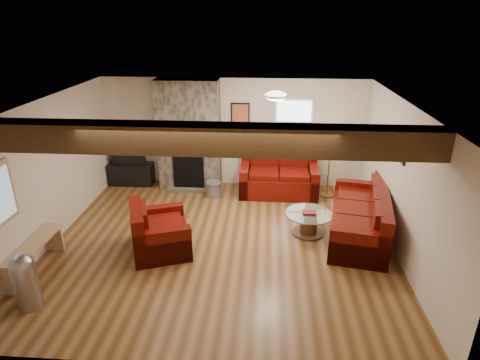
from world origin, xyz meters
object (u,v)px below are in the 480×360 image
object	(u,v)px
tv_cabinet	(132,174)
floor_lamp	(332,137)
sofa_three	(359,213)
loveseat	(279,174)
coffee_table	(308,223)
television	(129,154)
armchair_red	(160,228)

from	to	relation	value
tv_cabinet	floor_lamp	size ratio (longest dim) A/B	0.65
sofa_three	loveseat	world-z (taller)	loveseat
loveseat	coffee_table	distance (m)	1.88
sofa_three	television	world-z (taller)	television
coffee_table	tv_cabinet	distance (m)	4.54
tv_cabinet	floor_lamp	distance (m)	4.74
tv_cabinet	coffee_table	bearing A→B (deg)	-27.50
armchair_red	coffee_table	size ratio (longest dim) A/B	1.21
loveseat	tv_cabinet	size ratio (longest dim) A/B	1.67
sofa_three	coffee_table	xyz separation A→B (m)	(-0.91, -0.03, -0.23)
sofa_three	television	xyz separation A→B (m)	(-4.93, 2.06, 0.31)
sofa_three	coffee_table	size ratio (longest dim) A/B	2.60
loveseat	floor_lamp	bearing A→B (deg)	-2.74
sofa_three	coffee_table	world-z (taller)	sofa_three
armchair_red	tv_cabinet	xyz separation A→B (m)	(-1.44, 2.83, -0.17)
loveseat	coffee_table	size ratio (longest dim) A/B	1.98
coffee_table	floor_lamp	xyz separation A→B (m)	(0.57, 1.73, 1.15)
sofa_three	armchair_red	xyz separation A→B (m)	(-3.49, -0.77, -0.01)
armchair_red	tv_cabinet	size ratio (longest dim) A/B	1.02
sofa_three	loveseat	xyz separation A→B (m)	(-1.42, 1.76, 0.02)
sofa_three	tv_cabinet	size ratio (longest dim) A/B	2.20
sofa_three	floor_lamp	distance (m)	1.96
sofa_three	tv_cabinet	xyz separation A→B (m)	(-4.93, 2.06, -0.18)
coffee_table	armchair_red	bearing A→B (deg)	-164.18
coffee_table	tv_cabinet	bearing A→B (deg)	152.50
armchair_red	television	world-z (taller)	television
coffee_table	tv_cabinet	size ratio (longest dim) A/B	0.84
armchair_red	coffee_table	distance (m)	2.70
coffee_table	television	bearing A→B (deg)	152.50
coffee_table	television	distance (m)	4.57
sofa_three	loveseat	distance (m)	2.26
sofa_three	television	distance (m)	5.35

